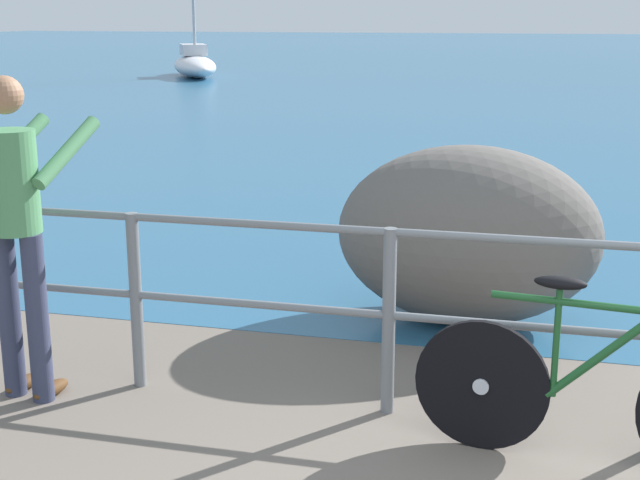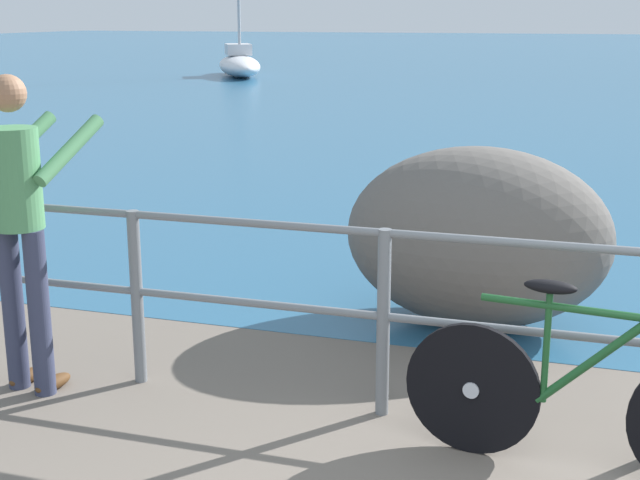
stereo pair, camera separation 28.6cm
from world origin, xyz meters
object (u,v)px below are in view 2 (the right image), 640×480
object	(u,v)px
sailboat	(239,64)
breakwater_boulder_main	(477,237)
person_at_railing	(21,220)
bicycle	(585,396)

from	to	relation	value
sailboat	breakwater_boulder_main	bearing A→B (deg)	-2.06
breakwater_boulder_main	sailboat	world-z (taller)	sailboat
person_at_railing	breakwater_boulder_main	size ratio (longest dim) A/B	0.99
sailboat	bicycle	bearing A→B (deg)	-2.44
bicycle	breakwater_boulder_main	distance (m)	2.11
person_at_railing	breakwater_boulder_main	xyz separation A→B (m)	(2.24, 1.88, -0.38)
bicycle	sailboat	world-z (taller)	sailboat
bicycle	person_at_railing	world-z (taller)	person_at_railing
breakwater_boulder_main	sailboat	size ratio (longest dim) A/B	0.37
bicycle	person_at_railing	distance (m)	3.07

